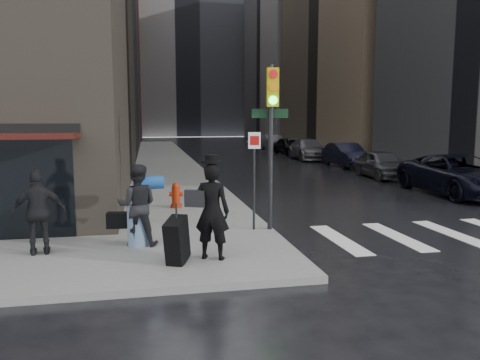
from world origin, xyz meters
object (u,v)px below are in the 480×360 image
at_px(fire_hydrant, 176,196).
at_px(parked_car_2, 346,155).
at_px(man_greycoat, 39,212).
at_px(parked_car_1, 381,164).
at_px(parked_car_5, 273,142).
at_px(traffic_light, 270,125).
at_px(man_overcoat, 205,216).
at_px(parked_car_4, 289,146).
at_px(parked_car_0, 459,175).
at_px(parked_car_3, 308,149).
at_px(man_jeans, 137,205).

relative_size(fire_hydrant, parked_car_2, 0.18).
relative_size(man_greycoat, parked_car_1, 0.43).
relative_size(man_greycoat, parked_car_5, 0.40).
height_order(man_greycoat, traffic_light, traffic_light).
bearing_deg(parked_car_2, man_overcoat, -121.45).
bearing_deg(parked_car_4, fire_hydrant, -119.17).
bearing_deg(man_greycoat, parked_car_5, -123.96).
bearing_deg(traffic_light, parked_car_5, 79.91).
relative_size(parked_car_0, parked_car_2, 1.26).
xyz_separation_m(man_overcoat, fire_hydrant, (-0.23, 5.92, -0.56)).
relative_size(parked_car_2, parked_car_3, 0.87).
bearing_deg(parked_car_5, parked_car_4, -88.67).
xyz_separation_m(fire_hydrant, parked_car_4, (11.29, 24.03, 0.22)).
xyz_separation_m(parked_car_0, parked_car_5, (0.02, 28.41, -0.04)).
relative_size(parked_car_1, parked_car_5, 0.92).
relative_size(man_overcoat, man_greycoat, 1.20).
height_order(fire_hydrant, parked_car_4, parked_car_4).
distance_m(man_overcoat, parked_car_5, 37.34).
bearing_deg(parked_car_4, parked_car_0, -93.80).
relative_size(parked_car_2, parked_car_4, 1.07).
bearing_deg(man_greycoat, parked_car_1, -151.33).
xyz_separation_m(man_overcoat, parked_car_5, (11.17, 35.63, -0.32)).
bearing_deg(fire_hydrant, traffic_light, -58.91).
bearing_deg(man_jeans, parked_car_1, -131.42).
relative_size(parked_car_3, parked_car_4, 1.23).
bearing_deg(traffic_light, man_greycoat, -162.19).
height_order(fire_hydrant, parked_car_2, parked_car_2).
bearing_deg(parked_car_3, traffic_light, -109.02).
xyz_separation_m(man_overcoat, traffic_light, (1.96, 2.28, 1.82)).
height_order(parked_car_2, parked_car_3, parked_car_3).
height_order(man_greycoat, parked_car_1, man_greycoat).
bearing_deg(man_overcoat, parked_car_3, -91.17).
height_order(man_overcoat, fire_hydrant, man_overcoat).
height_order(traffic_light, parked_car_5, traffic_light).
xyz_separation_m(fire_hydrant, parked_car_5, (11.39, 29.71, 0.25)).
distance_m(man_overcoat, parked_car_3, 26.57).
xyz_separation_m(man_greycoat, parked_car_1, (14.20, 11.81, -0.34)).
bearing_deg(parked_car_1, parked_car_2, 88.50).
distance_m(traffic_light, parked_car_0, 10.63).
relative_size(parked_car_0, parked_car_4, 1.35).
xyz_separation_m(traffic_light, parked_car_2, (9.38, 16.30, -2.13)).
relative_size(man_jeans, parked_car_2, 0.41).
height_order(parked_car_0, parked_car_4, parked_car_0).
bearing_deg(traffic_light, fire_hydrant, 126.43).
bearing_deg(man_jeans, parked_car_0, -149.89).
bearing_deg(parked_car_3, parked_car_4, 90.58).
height_order(man_greycoat, parked_car_3, man_greycoat).
relative_size(man_overcoat, parked_car_4, 0.51).
height_order(man_jeans, parked_car_4, man_jeans).
xyz_separation_m(traffic_light, parked_car_0, (9.18, 4.94, -2.09)).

